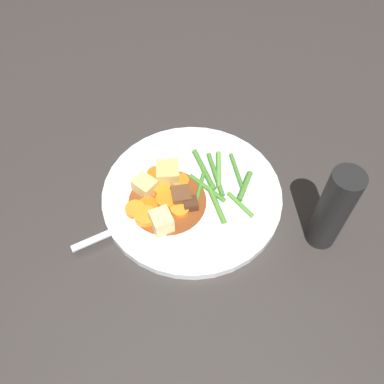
% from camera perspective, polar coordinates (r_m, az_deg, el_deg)
% --- Properties ---
extents(ground_plane, '(3.00, 3.00, 0.00)m').
position_cam_1_polar(ground_plane, '(0.64, 0.00, -0.70)').
color(ground_plane, '#383330').
extents(dinner_plate, '(0.28, 0.28, 0.01)m').
position_cam_1_polar(dinner_plate, '(0.63, 0.00, -0.35)').
color(dinner_plate, white).
rests_on(dinner_plate, ground_plane).
extents(stew_sauce, '(0.12, 0.12, 0.00)m').
position_cam_1_polar(stew_sauce, '(0.62, -3.43, -1.29)').
color(stew_sauce, brown).
rests_on(stew_sauce, dinner_plate).
extents(carrot_slice_0, '(0.04, 0.04, 0.01)m').
position_cam_1_polar(carrot_slice_0, '(0.64, -4.96, 2.29)').
color(carrot_slice_0, orange).
rests_on(carrot_slice_0, dinner_plate).
extents(carrot_slice_1, '(0.04, 0.04, 0.01)m').
position_cam_1_polar(carrot_slice_1, '(0.60, -6.48, -3.43)').
color(carrot_slice_1, orange).
rests_on(carrot_slice_1, dinner_plate).
extents(carrot_slice_2, '(0.03, 0.03, 0.01)m').
position_cam_1_polar(carrot_slice_2, '(0.61, -7.93, -2.43)').
color(carrot_slice_2, orange).
rests_on(carrot_slice_2, dinner_plate).
extents(carrot_slice_3, '(0.03, 0.03, 0.01)m').
position_cam_1_polar(carrot_slice_3, '(0.61, -6.18, -2.04)').
color(carrot_slice_3, orange).
rests_on(carrot_slice_3, dinner_plate).
extents(carrot_slice_4, '(0.04, 0.04, 0.01)m').
position_cam_1_polar(carrot_slice_4, '(0.63, -4.24, 0.42)').
color(carrot_slice_4, orange).
rests_on(carrot_slice_4, dinner_plate).
extents(carrot_slice_5, '(0.04, 0.04, 0.01)m').
position_cam_1_polar(carrot_slice_5, '(0.61, -3.54, -1.14)').
color(carrot_slice_5, orange).
rests_on(carrot_slice_5, dinner_plate).
extents(carrot_slice_6, '(0.03, 0.03, 0.01)m').
position_cam_1_polar(carrot_slice_6, '(0.60, -1.72, -2.44)').
color(carrot_slice_6, orange).
rests_on(carrot_slice_6, dinner_plate).
extents(carrot_slice_7, '(0.04, 0.04, 0.01)m').
position_cam_1_polar(carrot_slice_7, '(0.63, -1.64, 1.41)').
color(carrot_slice_7, orange).
rests_on(carrot_slice_7, dinner_plate).
extents(potato_chunk_0, '(0.04, 0.04, 0.03)m').
position_cam_1_polar(potato_chunk_0, '(0.62, -6.56, 0.82)').
color(potato_chunk_0, '#E5CC7A').
rests_on(potato_chunk_0, dinner_plate).
extents(potato_chunk_1, '(0.04, 0.04, 0.03)m').
position_cam_1_polar(potato_chunk_1, '(0.63, -3.39, 2.58)').
color(potato_chunk_1, '#DBBC6B').
rests_on(potato_chunk_1, dinner_plate).
extents(potato_chunk_2, '(0.03, 0.04, 0.03)m').
position_cam_1_polar(potato_chunk_2, '(0.58, -4.26, -4.14)').
color(potato_chunk_2, '#EAD68C').
rests_on(potato_chunk_2, dinner_plate).
extents(meat_chunk_0, '(0.02, 0.02, 0.02)m').
position_cam_1_polar(meat_chunk_0, '(0.61, -0.22, -1.69)').
color(meat_chunk_0, '#4C2B19').
rests_on(meat_chunk_0, dinner_plate).
extents(meat_chunk_1, '(0.03, 0.03, 0.02)m').
position_cam_1_polar(meat_chunk_1, '(0.61, -1.52, -0.60)').
color(meat_chunk_1, brown).
rests_on(meat_chunk_1, dinner_plate).
extents(green_bean_0, '(0.02, 0.08, 0.01)m').
position_cam_1_polar(green_bean_0, '(0.65, 1.67, 3.15)').
color(green_bean_0, '#4C8E33').
rests_on(green_bean_0, dinner_plate).
extents(green_bean_1, '(0.04, 0.05, 0.01)m').
position_cam_1_polar(green_bean_1, '(0.63, 7.36, 0.82)').
color(green_bean_1, '#4C8E33').
rests_on(green_bean_1, dinner_plate).
extents(green_bean_2, '(0.05, 0.06, 0.01)m').
position_cam_1_polar(green_bean_2, '(0.63, 2.05, 0.74)').
color(green_bean_2, '#4C8E33').
rests_on(green_bean_2, dinner_plate).
extents(green_bean_3, '(0.01, 0.07, 0.01)m').
position_cam_1_polar(green_bean_3, '(0.61, 3.46, -1.77)').
color(green_bean_3, '#599E38').
rests_on(green_bean_3, dinner_plate).
extents(green_bean_4, '(0.01, 0.08, 0.01)m').
position_cam_1_polar(green_bean_4, '(0.65, 6.31, 2.71)').
color(green_bean_4, '#4C8E33').
rests_on(green_bean_4, dinner_plate).
extents(green_bean_5, '(0.02, 0.07, 0.01)m').
position_cam_1_polar(green_bean_5, '(0.65, 3.72, 3.16)').
color(green_bean_5, '#66AD42').
rests_on(green_bean_5, dinner_plate).
extents(green_bean_6, '(0.03, 0.05, 0.01)m').
position_cam_1_polar(green_bean_6, '(0.62, 6.74, -1.73)').
color(green_bean_6, '#599E38').
rests_on(green_bean_6, dinner_plate).
extents(green_bean_7, '(0.03, 0.06, 0.01)m').
position_cam_1_polar(green_bean_7, '(0.63, 1.15, 0.83)').
color(green_bean_7, '#4C8E33').
rests_on(green_bean_7, dinner_plate).
extents(green_bean_8, '(0.01, 0.08, 0.01)m').
position_cam_1_polar(green_bean_8, '(0.65, 3.28, 2.49)').
color(green_bean_8, '#4C8E33').
rests_on(green_bean_8, dinner_plate).
extents(fork, '(0.17, 0.06, 0.00)m').
position_cam_1_polar(fork, '(0.60, -8.13, -4.24)').
color(fork, silver).
rests_on(fork, dinner_plate).
extents(pepper_mill, '(0.04, 0.04, 0.14)m').
position_cam_1_polar(pepper_mill, '(0.57, 19.06, -2.35)').
color(pepper_mill, black).
rests_on(pepper_mill, ground_plane).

